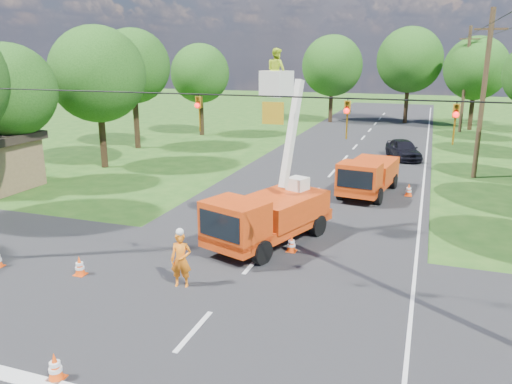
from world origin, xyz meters
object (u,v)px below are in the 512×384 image
at_px(bucket_truck, 268,206).
at_px(tree_left_f, 200,74).
at_px(ground_worker, 181,260).
at_px(traffic_cone_3, 320,219).
at_px(tree_left_d, 98,75).
at_px(pole_right_mid, 483,94).
at_px(distant_car, 403,149).
at_px(traffic_cone_0, 55,367).
at_px(tree_left_e, 133,66).
at_px(tree_far_b, 410,60).
at_px(tree_far_a, 332,66).
at_px(traffic_cone_2, 291,243).
at_px(traffic_cone_4, 80,266).
at_px(tree_far_c, 476,68).
at_px(tree_left_c, 9,91).
at_px(traffic_cone_7, 409,190).
at_px(pole_right_far, 465,79).
at_px(second_truck, 368,175).

relative_size(bucket_truck, tree_left_f, 0.91).
height_order(ground_worker, tree_left_f, tree_left_f).
distance_m(traffic_cone_3, tree_left_d, 18.88).
bearing_deg(pole_right_mid, distant_car, 135.84).
xyz_separation_m(traffic_cone_0, tree_left_e, (-14.67, 26.94, 6.13)).
distance_m(bucket_truck, tree_far_b, 40.45).
distance_m(bucket_truck, tree_far_a, 38.58).
relative_size(traffic_cone_2, traffic_cone_4, 1.00).
height_order(tree_left_d, tree_far_a, tree_far_a).
bearing_deg(distant_car, tree_far_c, 51.59).
bearing_deg(tree_left_c, tree_far_a, 71.31).
xyz_separation_m(pole_right_mid, tree_left_d, (-23.50, -5.00, 1.02)).
bearing_deg(traffic_cone_7, traffic_cone_4, -125.82).
xyz_separation_m(pole_right_mid, tree_left_e, (-25.30, 2.00, 1.38)).
relative_size(pole_right_mid, tree_left_c, 1.24).
distance_m(traffic_cone_2, traffic_cone_4, 7.74).
bearing_deg(bucket_truck, pole_right_far, 95.89).
bearing_deg(tree_far_a, tree_left_d, -109.65).
height_order(bucket_truck, tree_left_d, tree_left_d).
bearing_deg(tree_left_e, traffic_cone_2, -44.55).
bearing_deg(traffic_cone_3, tree_far_a, 100.31).
relative_size(second_truck, traffic_cone_2, 8.24).
distance_m(traffic_cone_3, tree_far_c, 35.70).
height_order(bucket_truck, traffic_cone_7, bucket_truck).
distance_m(distant_car, traffic_cone_7, 10.26).
distance_m(traffic_cone_4, tree_far_b, 46.19).
height_order(traffic_cone_2, tree_far_b, tree_far_b).
height_order(pole_right_far, tree_far_c, pole_right_far).
bearing_deg(traffic_cone_0, pole_right_mid, 66.92).
relative_size(pole_right_mid, tree_far_a, 1.05).
bearing_deg(pole_right_far, tree_far_b, 137.73).
xyz_separation_m(pole_right_mid, tree_far_c, (1.00, 22.00, 0.96)).
height_order(traffic_cone_2, pole_right_far, pole_right_far).
height_order(second_truck, traffic_cone_0, second_truck).
relative_size(pole_right_mid, tree_far_b, 0.97).
relative_size(bucket_truck, pole_right_far, 0.76).
height_order(tree_left_c, tree_left_f, tree_left_f).
xyz_separation_m(ground_worker, traffic_cone_7, (6.49, 13.74, -0.59)).
distance_m(traffic_cone_2, pole_right_mid, 17.88).
distance_m(pole_right_far, tree_left_d, 34.33).
height_order(pole_right_far, tree_left_d, pole_right_far).
height_order(second_truck, pole_right_far, pole_right_far).
xyz_separation_m(tree_left_c, tree_left_f, (1.70, 21.00, 0.25)).
bearing_deg(tree_left_e, ground_worker, -54.86).
distance_m(bucket_truck, traffic_cone_4, 7.31).
xyz_separation_m(traffic_cone_3, pole_right_mid, (7.07, 12.30, 4.75)).
distance_m(bucket_truck, pole_right_far, 36.21).
distance_m(traffic_cone_0, tree_left_e, 31.28).
relative_size(traffic_cone_3, tree_far_b, 0.07).
xyz_separation_m(traffic_cone_7, tree_far_a, (-9.88, 28.84, 5.83)).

